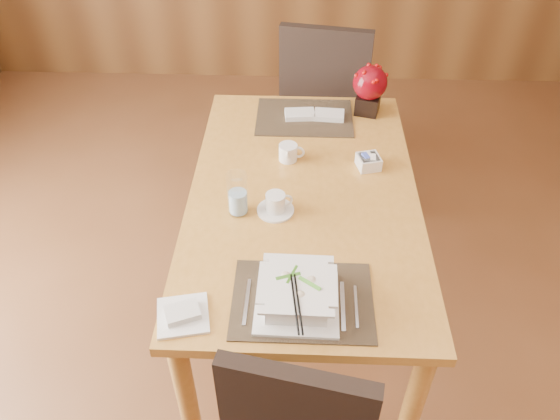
{
  "coord_description": "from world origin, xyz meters",
  "views": [
    {
      "loc": [
        -0.03,
        -1.07,
        2.12
      ],
      "look_at": [
        -0.08,
        0.35,
        0.87
      ],
      "focal_mm": 35.0,
      "sensor_mm": 36.0,
      "label": 1
    }
  ],
  "objects_px": {
    "dining_table": "(303,210)",
    "soup_setting": "(297,295)",
    "bread_plate": "(183,316)",
    "water_glass": "(238,194)",
    "far_chair": "(326,98)",
    "coffee_cup": "(275,204)",
    "sugar_caddy": "(368,162)",
    "creamer_jug": "(288,152)",
    "berry_decor": "(370,87)"
  },
  "relations": [
    {
      "from": "sugar_caddy",
      "to": "bread_plate",
      "type": "distance_m",
      "value": 1.02
    },
    {
      "from": "soup_setting",
      "to": "far_chair",
      "type": "relative_size",
      "value": 0.26
    },
    {
      "from": "soup_setting",
      "to": "berry_decor",
      "type": "relative_size",
      "value": 1.13
    },
    {
      "from": "bread_plate",
      "to": "creamer_jug",
      "type": "bearing_deg",
      "value": 70.25
    },
    {
      "from": "coffee_cup",
      "to": "sugar_caddy",
      "type": "xyz_separation_m",
      "value": [
        0.37,
        0.29,
        -0.01
      ]
    },
    {
      "from": "coffee_cup",
      "to": "creamer_jug",
      "type": "distance_m",
      "value": 0.34
    },
    {
      "from": "coffee_cup",
      "to": "far_chair",
      "type": "height_order",
      "value": "far_chair"
    },
    {
      "from": "berry_decor",
      "to": "soup_setting",
      "type": "bearing_deg",
      "value": -104.91
    },
    {
      "from": "dining_table",
      "to": "far_chair",
      "type": "bearing_deg",
      "value": 83.34
    },
    {
      "from": "creamer_jug",
      "to": "far_chair",
      "type": "bearing_deg",
      "value": 79.07
    },
    {
      "from": "water_glass",
      "to": "creamer_jug",
      "type": "relative_size",
      "value": 1.75
    },
    {
      "from": "water_glass",
      "to": "far_chair",
      "type": "relative_size",
      "value": 0.17
    },
    {
      "from": "dining_table",
      "to": "soup_setting",
      "type": "height_order",
      "value": "soup_setting"
    },
    {
      "from": "berry_decor",
      "to": "bread_plate",
      "type": "bearing_deg",
      "value": -118.27
    },
    {
      "from": "dining_table",
      "to": "bread_plate",
      "type": "bearing_deg",
      "value": -120.53
    },
    {
      "from": "dining_table",
      "to": "coffee_cup",
      "type": "bearing_deg",
      "value": -131.29
    },
    {
      "from": "coffee_cup",
      "to": "far_chair",
      "type": "bearing_deg",
      "value": 78.86
    },
    {
      "from": "berry_decor",
      "to": "bread_plate",
      "type": "xyz_separation_m",
      "value": [
        -0.67,
        -1.24,
        -0.13
      ]
    },
    {
      "from": "creamer_jug",
      "to": "water_glass",
      "type": "bearing_deg",
      "value": -115.08
    },
    {
      "from": "dining_table",
      "to": "far_chair",
      "type": "relative_size",
      "value": 1.44
    },
    {
      "from": "soup_setting",
      "to": "bread_plate",
      "type": "relative_size",
      "value": 1.69
    },
    {
      "from": "water_glass",
      "to": "soup_setting",
      "type": "bearing_deg",
      "value": -62.67
    },
    {
      "from": "bread_plate",
      "to": "water_glass",
      "type": "bearing_deg",
      "value": 75.85
    },
    {
      "from": "bread_plate",
      "to": "dining_table",
      "type": "bearing_deg",
      "value": 59.47
    },
    {
      "from": "berry_decor",
      "to": "coffee_cup",
      "type": "bearing_deg",
      "value": -118.77
    },
    {
      "from": "water_glass",
      "to": "far_chair",
      "type": "xyz_separation_m",
      "value": [
        0.36,
        1.15,
        -0.25
      ]
    },
    {
      "from": "creamer_jug",
      "to": "bread_plate",
      "type": "bearing_deg",
      "value": -107.65
    },
    {
      "from": "soup_setting",
      "to": "creamer_jug",
      "type": "bearing_deg",
      "value": 94.65
    },
    {
      "from": "soup_setting",
      "to": "creamer_jug",
      "type": "xyz_separation_m",
      "value": [
        -0.05,
        0.78,
        -0.02
      ]
    },
    {
      "from": "sugar_caddy",
      "to": "berry_decor",
      "type": "bearing_deg",
      "value": 86.09
    },
    {
      "from": "soup_setting",
      "to": "far_chair",
      "type": "distance_m",
      "value": 1.61
    },
    {
      "from": "creamer_jug",
      "to": "soup_setting",
      "type": "bearing_deg",
      "value": -84.25
    },
    {
      "from": "water_glass",
      "to": "sugar_caddy",
      "type": "distance_m",
      "value": 0.6
    },
    {
      "from": "far_chair",
      "to": "sugar_caddy",
      "type": "bearing_deg",
      "value": 109.56
    },
    {
      "from": "sugar_caddy",
      "to": "berry_decor",
      "type": "relative_size",
      "value": 0.38
    },
    {
      "from": "bread_plate",
      "to": "berry_decor",
      "type": "bearing_deg",
      "value": 61.73
    },
    {
      "from": "berry_decor",
      "to": "sugar_caddy",
      "type": "bearing_deg",
      "value": -93.91
    },
    {
      "from": "dining_table",
      "to": "soup_setting",
      "type": "bearing_deg",
      "value": -91.79
    },
    {
      "from": "sugar_caddy",
      "to": "coffee_cup",
      "type": "bearing_deg",
      "value": -141.71
    },
    {
      "from": "coffee_cup",
      "to": "bread_plate",
      "type": "xyz_separation_m",
      "value": [
        -0.26,
        -0.51,
        -0.03
      ]
    },
    {
      "from": "sugar_caddy",
      "to": "far_chair",
      "type": "height_order",
      "value": "far_chair"
    },
    {
      "from": "dining_table",
      "to": "creamer_jug",
      "type": "xyz_separation_m",
      "value": [
        -0.07,
        0.21,
        0.13
      ]
    },
    {
      "from": "coffee_cup",
      "to": "sugar_caddy",
      "type": "relative_size",
      "value": 1.59
    },
    {
      "from": "coffee_cup",
      "to": "berry_decor",
      "type": "distance_m",
      "value": 0.84
    },
    {
      "from": "soup_setting",
      "to": "berry_decor",
      "type": "distance_m",
      "value": 1.23
    },
    {
      "from": "water_glass",
      "to": "sugar_caddy",
      "type": "xyz_separation_m",
      "value": [
        0.51,
        0.3,
        -0.06
      ]
    },
    {
      "from": "dining_table",
      "to": "berry_decor",
      "type": "xyz_separation_m",
      "value": [
        0.3,
        0.61,
        0.23
      ]
    },
    {
      "from": "far_chair",
      "to": "dining_table",
      "type": "bearing_deg",
      "value": 93.05
    },
    {
      "from": "water_glass",
      "to": "creamer_jug",
      "type": "bearing_deg",
      "value": 62.82
    },
    {
      "from": "water_glass",
      "to": "far_chair",
      "type": "distance_m",
      "value": 1.24
    }
  ]
}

